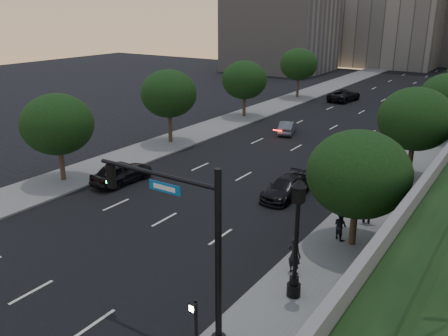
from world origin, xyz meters
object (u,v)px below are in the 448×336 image
Objects in this scene: sedan_far_left at (344,95)px; sedan_far_right at (407,127)px; traffic_signal_mast at (193,251)px; pedestrian_c at (368,208)px; sedan_near_right at (286,188)px; street_lamp at (296,244)px; sedan_mid_left at (287,127)px; pedestrian_b at (340,226)px; sedan_near_left at (122,172)px; pedestrian_a at (294,255)px.

sedan_far_right is (11.27, -13.33, -0.04)m from sedan_far_left.
traffic_signal_mast reaches higher than pedestrian_c.
sedan_near_right is 5.92m from pedestrian_c.
sedan_far_right is at bearing 136.83° from sedan_far_left.
sedan_far_left is at bearing 107.51° from street_lamp.
pedestrian_c is (13.11, -16.26, 0.46)m from sedan_mid_left.
street_lamp is 1.29× the size of sedan_far_right.
pedestrian_b is (5.19, -4.00, 0.26)m from sedan_near_right.
sedan_near_left is at bearing 159.48° from street_lamp.
pedestrian_a is at bearing 166.75° from sedan_near_left.
sedan_mid_left is 22.77m from pedestrian_b.
sedan_far_right is (-0.78, 35.64, -2.93)m from traffic_signal_mast.
pedestrian_a reaches higher than sedan_near_left.
sedan_far_right is 2.36× the size of pedestrian_a.
traffic_signal_mast is 4.92m from street_lamp.
pedestrian_c is (14.43, -35.74, 0.32)m from sedan_far_left.
sedan_far_right is 22.63m from pedestrian_c.
sedan_far_left reaches higher than sedan_near_right.
sedan_near_left is (-16.37, 6.13, -1.83)m from street_lamp.
sedan_near_right is at bearing -103.49° from sedan_far_right.
sedan_far_right is at bearing -76.23° from pedestrian_a.
sedan_mid_left is 11.70m from sedan_far_right.
street_lamp reaches higher than pedestrian_b.
traffic_signal_mast reaches higher than sedan_near_left.
traffic_signal_mast is 3.68× the size of pedestrian_c.
sedan_near_left reaches higher than sedan_near_right.
traffic_signal_mast is 10.98m from pedestrian_b.
pedestrian_c is (0.59, 2.76, 0.17)m from pedestrian_b.
pedestrian_b is at bearing 105.84° from sedan_mid_left.
sedan_mid_left is 2.03× the size of pedestrian_c.
street_lamp is 46.82m from sedan_far_left.
pedestrian_a reaches higher than sedan_far_left.
street_lamp is 1.22× the size of sedan_near_right.
sedan_mid_left is 2.48× the size of pedestrian_b.
sedan_near_right is 2.50× the size of pedestrian_a.
pedestrian_b reaches higher than sedan_far_right.
pedestrian_a reaches higher than sedan_far_right.
sedan_far_left is at bearing 105.89° from sedan_near_right.
pedestrian_c reaches higher than pedestrian_b.
pedestrian_b is at bearing 59.20° from pedestrian_c.
pedestrian_a is (15.58, -4.47, 0.26)m from sedan_near_left.
traffic_signal_mast reaches higher than pedestrian_a.
pedestrian_b is 0.82× the size of pedestrian_c.
pedestrian_a is (13.28, -42.96, 0.29)m from sedan_far_left.
sedan_near_right is at bearing 110.70° from sedan_far_left.
traffic_signal_mast is 1.52× the size of sedan_near_right.
sedan_near_right is 2.96× the size of pedestrian_b.
pedestrian_a is (1.23, 6.02, -2.60)m from traffic_signal_mast.
pedestrian_a is 7.31m from pedestrian_c.
sedan_far_left is (2.29, 38.49, -0.03)m from sedan_near_left.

